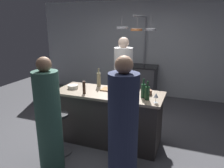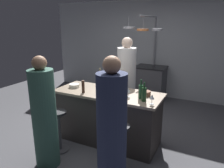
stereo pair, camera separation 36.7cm
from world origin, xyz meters
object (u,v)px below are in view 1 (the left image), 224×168
object	(u,v)px
pepper_mill	(84,87)
wine_glass_near_left_guest	(156,96)
bar_stool_right	(127,145)
wine_glass_by_chef	(115,91)
guest_right	(123,132)
bar_stool_left	(61,132)
guest_left	(49,120)
cutting_board	(111,90)
potted_plant	(65,94)
wine_bottle_green	(143,90)
wine_bottle_white	(99,79)
stove_range	(141,82)
mixing_bowl_wooden	(147,92)
mixing_bowl_ceramic	(73,87)
wine_glass_near_right_guest	(131,90)
wine_bottle_red	(147,93)
chef	(123,84)

from	to	relation	value
pepper_mill	wine_glass_near_left_guest	xyz separation A→B (m)	(1.16, 0.00, 0.00)
bar_stool_right	wine_glass_by_chef	bearing A→B (deg)	128.51
pepper_mill	wine_glass_near_left_guest	distance (m)	1.16
guest_right	bar_stool_left	bearing A→B (deg)	161.94
guest_left	cutting_board	bearing A→B (deg)	66.63
potted_plant	wine_bottle_green	bearing A→B (deg)	-29.20
wine_bottle_white	wine_glass_near_left_guest	distance (m)	1.21
wine_glass_near_left_guest	guest_right	bearing A→B (deg)	-107.66
guest_left	potted_plant	xyz separation A→B (m)	(-1.14, 2.16, -0.45)
bar_stool_right	guest_left	size ratio (longest dim) A/B	0.42
stove_range	pepper_mill	xyz separation A→B (m)	(-0.34, -2.67, 0.56)
wine_glass_by_chef	pepper_mill	bearing A→B (deg)	-179.14
cutting_board	guest_right	bearing A→B (deg)	-62.45
bar_stool_left	pepper_mill	size ratio (longest dim) A/B	3.24
mixing_bowl_wooden	mixing_bowl_ceramic	distance (m)	1.29
potted_plant	wine_glass_near_right_guest	world-z (taller)	wine_glass_near_right_guest
bar_stool_right	wine_glass_by_chef	size ratio (longest dim) A/B	4.66
potted_plant	mixing_bowl_wooden	world-z (taller)	mixing_bowl_wooden
guest_right	wine_bottle_red	xyz separation A→B (m)	(0.10, 0.84, 0.23)
wine_bottle_red	wine_glass_by_chef	world-z (taller)	wine_bottle_red
wine_bottle_white	stove_range	bearing A→B (deg)	82.22
stove_range	bar_stool_left	bearing A→B (deg)	-100.32
bar_stool_right	guest_right	xyz separation A→B (m)	(0.05, -0.37, 0.40)
wine_bottle_red	cutting_board	bearing A→B (deg)	159.01
guest_right	pepper_mill	bearing A→B (deg)	139.71
wine_bottle_white	wine_glass_near_left_guest	size ratio (longest dim) A/B	2.25
cutting_board	mixing_bowl_wooden	size ratio (longest dim) A/B	2.03
wine_glass_near_left_guest	cutting_board	bearing A→B (deg)	157.98
stove_range	potted_plant	size ratio (longest dim) A/B	1.71
wine_bottle_white	potted_plant	bearing A→B (deg)	145.40
mixing_bowl_ceramic	cutting_board	bearing A→B (deg)	12.16
chef	guest_right	distance (m)	1.90
bar_stool_left	wine_glass_near_right_guest	size ratio (longest dim) A/B	4.66
mixing_bowl_wooden	mixing_bowl_ceramic	xyz separation A→B (m)	(-1.28, -0.14, -0.01)
bar_stool_left	guest_left	xyz separation A→B (m)	(0.07, -0.36, 0.37)
bar_stool_right	wine_bottle_green	distance (m)	0.85
stove_range	mixing_bowl_ceramic	size ratio (longest dim) A/B	4.97
mixing_bowl_ceramic	potted_plant	bearing A→B (deg)	128.55
potted_plant	pepper_mill	world-z (taller)	pepper_mill
mixing_bowl_ceramic	wine_bottle_green	bearing A→B (deg)	-1.53
chef	bar_stool_left	xyz separation A→B (m)	(-0.55, -1.44, -0.43)
pepper_mill	cutting_board	bearing A→B (deg)	44.91
wine_glass_near_left_guest	chef	bearing A→B (deg)	128.60
bar_stool_left	wine_bottle_white	size ratio (longest dim) A/B	2.07
stove_range	guest_left	distance (m)	3.48
guest_right	wine_bottle_red	distance (m)	0.88
potted_plant	wine_bottle_red	distance (m)	2.75
mixing_bowl_wooden	wine_bottle_red	bearing A→B (deg)	-78.01
wine_bottle_green	wine_bottle_white	size ratio (longest dim) A/B	0.90
cutting_board	pepper_mill	size ratio (longest dim) A/B	1.52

